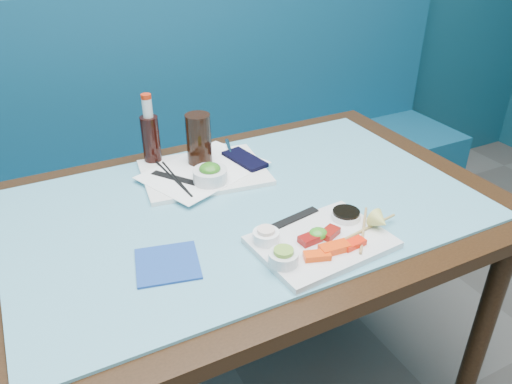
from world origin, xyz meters
name	(u,v)px	position (x,y,z in m)	size (l,w,h in m)	color
booth_bench	(162,189)	(0.00, 2.29, 0.37)	(3.00, 0.56, 1.17)	navy
dining_table	(245,231)	(0.00, 1.45, 0.67)	(1.40, 0.90, 0.75)	black
glass_top	(245,205)	(0.00, 1.45, 0.75)	(1.22, 0.76, 0.01)	#5DA4BA
sashimi_plate	(322,242)	(0.08, 1.20, 0.77)	(0.31, 0.22, 0.02)	silver
salmon_left	(317,256)	(0.03, 1.14, 0.78)	(0.06, 0.03, 0.01)	#FF420A
salmon_mid	(334,248)	(0.08, 1.15, 0.78)	(0.07, 0.03, 0.02)	#FF3F0A
salmon_right	(354,244)	(0.13, 1.14, 0.78)	(0.06, 0.03, 0.01)	#FF230A
tuna_left	(310,239)	(0.05, 1.20, 0.78)	(0.05, 0.03, 0.02)	maroon
tuna_right	(330,233)	(0.10, 1.20, 0.78)	(0.05, 0.03, 0.02)	maroon
seaweed_garnish	(318,234)	(0.07, 1.21, 0.79)	(0.05, 0.04, 0.02)	#379021
ramekin_wasabi	(283,258)	(-0.05, 1.16, 0.79)	(0.07, 0.07, 0.03)	silver
wasabi_fill	(284,251)	(-0.05, 1.16, 0.81)	(0.04, 0.04, 0.01)	#74A635
ramekin_ginger	(266,236)	(-0.04, 1.25, 0.79)	(0.06, 0.06, 0.03)	white
ginger_fill	(266,230)	(-0.04, 1.25, 0.80)	(0.04, 0.04, 0.01)	beige
soy_dish	(346,216)	(0.18, 1.25, 0.78)	(0.07, 0.07, 0.01)	white
soy_fill	(346,212)	(0.18, 1.25, 0.79)	(0.07, 0.07, 0.01)	black
lemon_wedge	(380,221)	(0.22, 1.17, 0.80)	(0.05, 0.05, 0.04)	#D3D866
chopstick_sleeve	(293,219)	(0.06, 1.30, 0.78)	(0.15, 0.02, 0.00)	black
wooden_chopstick_a	(363,229)	(0.19, 1.18, 0.78)	(0.01, 0.01, 0.20)	#A5814E
wooden_chopstick_b	(367,228)	(0.20, 1.18, 0.78)	(0.01, 0.01, 0.20)	#A68C4E
serving_tray	(204,172)	(-0.03, 1.66, 0.76)	(0.36, 0.27, 0.01)	white
paper_placemat	(204,170)	(-0.03, 1.66, 0.77)	(0.34, 0.24, 0.00)	white
seaweed_bowl	(210,176)	(-0.04, 1.58, 0.79)	(0.10, 0.10, 0.04)	silver
seaweed_salad	(210,169)	(-0.04, 1.58, 0.81)	(0.06, 0.06, 0.03)	#2F781B
cola_glass	(199,139)	(-0.02, 1.71, 0.85)	(0.08, 0.08, 0.15)	black
navy_pouch	(245,159)	(0.10, 1.66, 0.78)	(0.07, 0.15, 0.01)	black
fork	(229,147)	(0.09, 1.76, 0.78)	(0.01, 0.01, 0.10)	silver
black_chopstick_a	(173,178)	(-0.13, 1.65, 0.77)	(0.01, 0.01, 0.25)	black
black_chopstick_b	(176,177)	(-0.13, 1.65, 0.77)	(0.01, 0.01, 0.22)	black
tray_sleeve	(174,178)	(-0.13, 1.65, 0.77)	(0.03, 0.15, 0.00)	black
cola_bottle_body	(151,141)	(-0.15, 1.79, 0.84)	(0.05, 0.05, 0.15)	black
cola_bottle_neck	(147,108)	(-0.15, 1.79, 0.94)	(0.03, 0.03, 0.06)	silver
cola_bottle_cap	(146,96)	(-0.15, 1.79, 0.98)	(0.03, 0.03, 0.01)	red
blue_napkin	(167,264)	(-0.27, 1.29, 0.76)	(0.14, 0.14, 0.01)	navy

